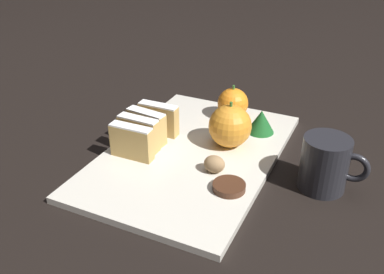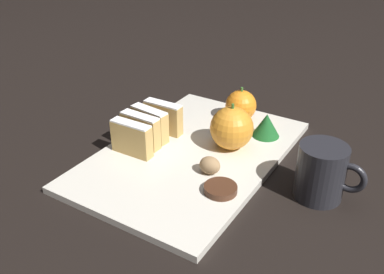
{
  "view_description": "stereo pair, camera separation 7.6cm",
  "coord_description": "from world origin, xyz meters",
  "px_view_note": "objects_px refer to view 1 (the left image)",
  "views": [
    {
      "loc": [
        0.28,
        -0.6,
        0.41
      ],
      "look_at": [
        0.0,
        0.0,
        0.04
      ],
      "focal_mm": 40.0,
      "sensor_mm": 36.0,
      "label": 1
    },
    {
      "loc": [
        0.35,
        -0.56,
        0.41
      ],
      "look_at": [
        0.0,
        0.0,
        0.04
      ],
      "focal_mm": 40.0,
      "sensor_mm": 36.0,
      "label": 2
    }
  ],
  "objects_px": {
    "coffee_mug": "(326,164)",
    "orange_near": "(233,103)",
    "walnut": "(214,164)",
    "chocolate_cookie": "(229,187)",
    "orange_far": "(230,126)"
  },
  "relations": [
    {
      "from": "coffee_mug",
      "to": "orange_near",
      "type": "bearing_deg",
      "value": 143.93
    },
    {
      "from": "walnut",
      "to": "chocolate_cookie",
      "type": "xyz_separation_m",
      "value": [
        0.04,
        -0.04,
        -0.01
      ]
    },
    {
      "from": "coffee_mug",
      "to": "chocolate_cookie",
      "type": "bearing_deg",
      "value": -146.3
    },
    {
      "from": "orange_far",
      "to": "chocolate_cookie",
      "type": "height_order",
      "value": "orange_far"
    },
    {
      "from": "orange_far",
      "to": "walnut",
      "type": "height_order",
      "value": "orange_far"
    },
    {
      "from": "chocolate_cookie",
      "to": "coffee_mug",
      "type": "xyz_separation_m",
      "value": [
        0.13,
        0.09,
        0.03
      ]
    },
    {
      "from": "orange_far",
      "to": "coffee_mug",
      "type": "relative_size",
      "value": 0.82
    },
    {
      "from": "orange_near",
      "to": "orange_far",
      "type": "distance_m",
      "value": 0.12
    },
    {
      "from": "walnut",
      "to": "orange_near",
      "type": "bearing_deg",
      "value": 102.36
    },
    {
      "from": "chocolate_cookie",
      "to": "coffee_mug",
      "type": "bearing_deg",
      "value": 33.7
    },
    {
      "from": "orange_near",
      "to": "walnut",
      "type": "distance_m",
      "value": 0.21
    },
    {
      "from": "chocolate_cookie",
      "to": "walnut",
      "type": "bearing_deg",
      "value": 137.51
    },
    {
      "from": "orange_near",
      "to": "orange_far",
      "type": "xyz_separation_m",
      "value": [
        0.04,
        -0.11,
        0.01
      ]
    },
    {
      "from": "chocolate_cookie",
      "to": "coffee_mug",
      "type": "distance_m",
      "value": 0.16
    },
    {
      "from": "orange_near",
      "to": "chocolate_cookie",
      "type": "bearing_deg",
      "value": -70.54
    }
  ]
}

